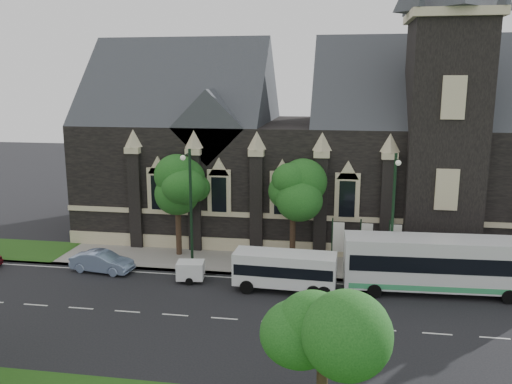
% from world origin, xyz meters
% --- Properties ---
extents(ground, '(160.00, 160.00, 0.00)m').
position_xyz_m(ground, '(0.00, 0.00, 0.00)').
color(ground, black).
rests_on(ground, ground).
extents(sidewalk, '(80.00, 5.00, 0.15)m').
position_xyz_m(sidewalk, '(0.00, 9.50, 0.07)').
color(sidewalk, gray).
rests_on(sidewalk, ground).
extents(museum, '(40.00, 17.70, 29.90)m').
position_xyz_m(museum, '(5.12, 18.78, 8.17)').
color(museum, black).
rests_on(museum, ground).
extents(tree_park_east, '(3.40, 3.40, 6.28)m').
position_xyz_m(tree_park_east, '(6.18, -9.32, 4.62)').
color(tree_park_east, black).
rests_on(tree_park_east, ground).
extents(tree_walk_right, '(4.08, 4.08, 7.80)m').
position_xyz_m(tree_walk_right, '(3.21, 10.71, 5.82)').
color(tree_walk_right, black).
rests_on(tree_walk_right, ground).
extents(tree_walk_left, '(3.91, 3.91, 7.64)m').
position_xyz_m(tree_walk_left, '(-5.80, 10.70, 5.73)').
color(tree_walk_left, black).
rests_on(tree_walk_left, ground).
extents(street_lamp_near, '(0.36, 1.88, 9.00)m').
position_xyz_m(street_lamp_near, '(10.00, 7.09, 5.11)').
color(street_lamp_near, black).
rests_on(street_lamp_near, ground).
extents(street_lamp_mid, '(0.36, 1.88, 9.00)m').
position_xyz_m(street_lamp_mid, '(-4.00, 7.09, 5.11)').
color(street_lamp_mid, black).
rests_on(street_lamp_mid, ground).
extents(banner_flag_left, '(0.90, 0.10, 4.00)m').
position_xyz_m(banner_flag_left, '(6.29, 9.00, 2.38)').
color(banner_flag_left, black).
rests_on(banner_flag_left, ground).
extents(banner_flag_center, '(0.90, 0.10, 4.00)m').
position_xyz_m(banner_flag_center, '(8.29, 9.00, 2.38)').
color(banner_flag_center, black).
rests_on(banner_flag_center, ground).
extents(banner_flag_right, '(0.90, 0.10, 4.00)m').
position_xyz_m(banner_flag_right, '(10.29, 9.00, 2.38)').
color(banner_flag_right, black).
rests_on(banner_flag_right, ground).
extents(tour_coach, '(12.79, 3.37, 3.70)m').
position_xyz_m(tour_coach, '(13.23, 6.04, 2.01)').
color(tour_coach, silver).
rests_on(tour_coach, ground).
extents(shuttle_bus, '(6.79, 2.62, 2.59)m').
position_xyz_m(shuttle_bus, '(3.04, 4.82, 1.50)').
color(shuttle_bus, silver).
rests_on(shuttle_bus, ground).
extents(box_trailer, '(2.73, 1.61, 1.42)m').
position_xyz_m(box_trailer, '(-3.57, 5.36, 0.81)').
color(box_trailer, silver).
rests_on(box_trailer, ground).
extents(sedan, '(4.76, 2.17, 1.51)m').
position_xyz_m(sedan, '(-10.46, 6.18, 0.76)').
color(sedan, '#7F93B8').
rests_on(sedan, ground).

